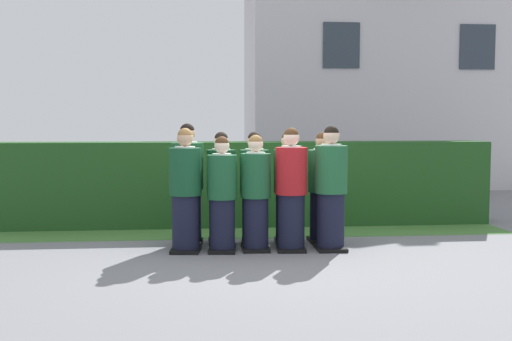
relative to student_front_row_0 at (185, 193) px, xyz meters
The scene contains 14 objects.
ground_plane 1.23m from the student_front_row_0, ahead, with size 60.00×60.00×0.00m, color slate.
student_front_row_0 is the anchor object (origin of this frame).
student_front_row_1 0.48m from the student_front_row_0, ahead, with size 0.40×0.46×1.52m.
student_front_row_2 0.93m from the student_front_row_0, ahead, with size 0.40×0.49×1.54m.
student_in_red_blazer 1.39m from the student_front_row_0, ahead, with size 0.43×0.50×1.63m.
student_front_row_4 1.93m from the student_front_row_0, ahead, with size 0.43×0.52×1.66m.
student_rear_row_0 0.49m from the student_front_row_0, 87.40° to the left, with size 0.44×0.54×1.69m.
student_rear_row_1 0.70m from the student_front_row_0, 45.64° to the left, with size 0.41×0.45×1.57m.
student_rear_row_2 1.05m from the student_front_row_0, 24.99° to the left, with size 0.41×0.49×1.57m.
student_rear_row_3 1.49m from the student_front_row_0, 16.97° to the left, with size 0.41×0.47×1.58m.
student_rear_row_4 1.97m from the student_front_row_0, 13.66° to the left, with size 0.41×0.50×1.57m.
hedge 2.28m from the student_front_row_0, 65.30° to the left, with size 8.13×0.70×1.38m.
school_building_main 10.58m from the student_front_row_0, 57.78° to the left, with size 8.05×3.74×8.04m.
lawn_strip 1.76m from the student_front_row_0, 53.11° to the left, with size 8.13×0.90×0.01m, color #477A38.
Camera 1 is at (-0.78, -8.03, 1.69)m, focal length 43.20 mm.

